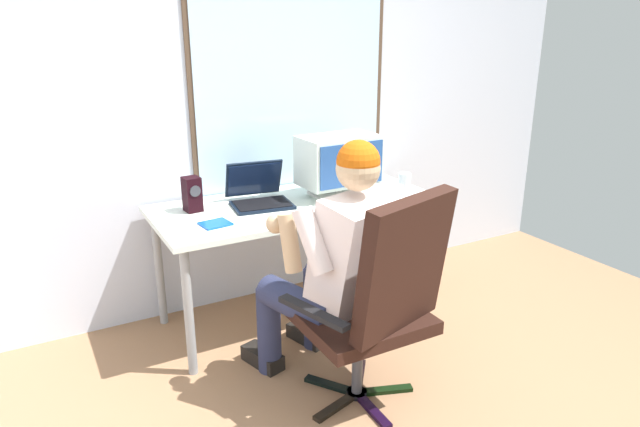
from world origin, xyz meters
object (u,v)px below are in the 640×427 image
object	(u,v)px
desk	(296,213)
laptop	(258,193)
person_seated	(336,263)
cd_case	(215,224)
crt_monitor	(339,161)
wine_glass	(405,180)
desk_speaker	(192,194)
office_chair	(380,295)

from	to	relation	value
desk	laptop	world-z (taller)	laptop
person_seated	cd_case	world-z (taller)	person_seated
cd_case	laptop	bearing A→B (deg)	35.07
crt_monitor	cd_case	distance (m)	0.85
wine_glass	cd_case	size ratio (longest dim) A/B	0.86
cd_case	crt_monitor	bearing A→B (deg)	10.28
person_seated	laptop	distance (m)	0.80
desk_speaker	cd_case	world-z (taller)	desk_speaker
crt_monitor	laptop	size ratio (longest dim) A/B	1.25
person_seated	cd_case	size ratio (longest dim) A/B	7.82
office_chair	desk_speaker	distance (m)	1.21
office_chair	crt_monitor	size ratio (longest dim) A/B	2.24
crt_monitor	laptop	world-z (taller)	crt_monitor
laptop	cd_case	distance (m)	0.41
crt_monitor	laptop	distance (m)	0.50
crt_monitor	desk_speaker	xyz separation A→B (m)	(-0.84, 0.12, -0.11)
office_chair	person_seated	distance (m)	0.28
office_chair	desk_speaker	size ratio (longest dim) A/B	5.51
person_seated	office_chair	bearing A→B (deg)	-75.45
desk_speaker	cd_case	bearing A→B (deg)	-83.15
desk_speaker	person_seated	bearing A→B (deg)	-63.11
desk	cd_case	bearing A→B (deg)	-164.56
wine_glass	desk_speaker	xyz separation A→B (m)	(-1.18, 0.31, -0.00)
crt_monitor	wine_glass	size ratio (longest dim) A/B	3.46
office_chair	laptop	distance (m)	1.08
wine_glass	laptop	bearing A→B (deg)	161.28
desk	office_chair	world-z (taller)	office_chair
office_chair	laptop	bearing A→B (deg)	96.32
person_seated	crt_monitor	xyz separation A→B (m)	(0.43, 0.70, 0.29)
crt_monitor	wine_glass	world-z (taller)	crt_monitor
office_chair	desk_speaker	world-z (taller)	office_chair
office_chair	cd_case	size ratio (longest dim) A/B	6.65
desk	wine_glass	world-z (taller)	wine_glass
person_seated	laptop	size ratio (longest dim) A/B	3.28
office_chair	crt_monitor	world-z (taller)	crt_monitor
desk	laptop	xyz separation A→B (m)	(-0.19, 0.09, 0.13)
cd_case	desk	bearing A→B (deg)	15.44
office_chair	person_seated	bearing A→B (deg)	104.55
desk	laptop	size ratio (longest dim) A/B	4.30
person_seated	desk_speaker	distance (m)	0.94
desk_speaker	cd_case	size ratio (longest dim) A/B	1.21
crt_monitor	cd_case	bearing A→B (deg)	-169.72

